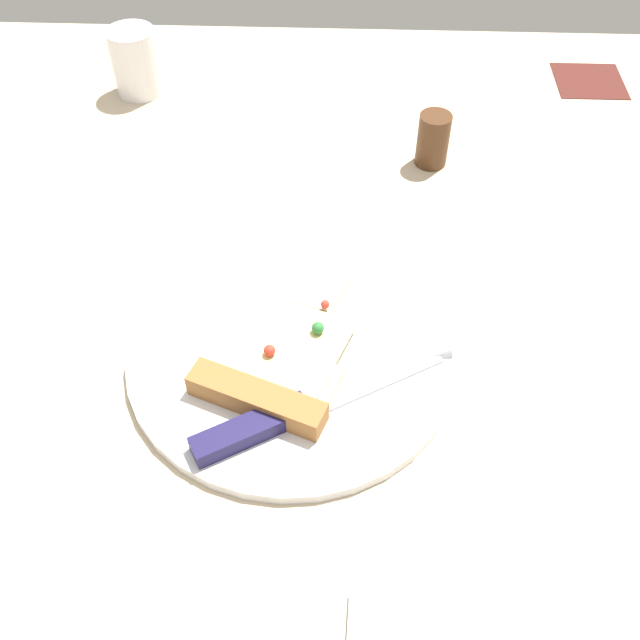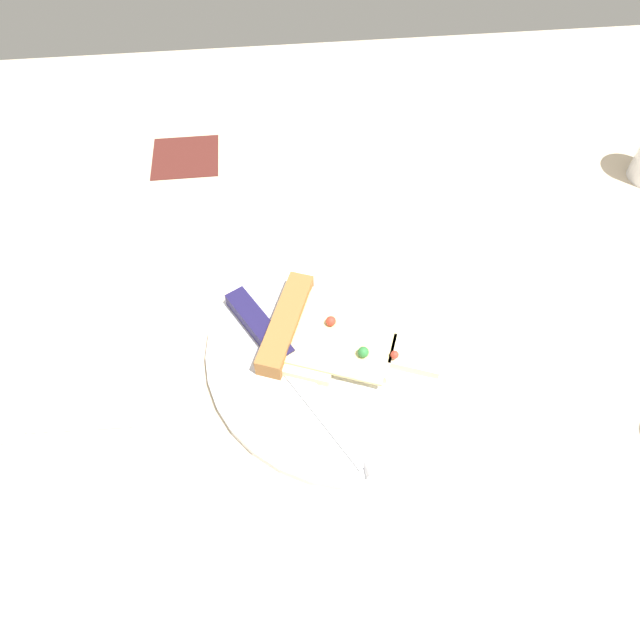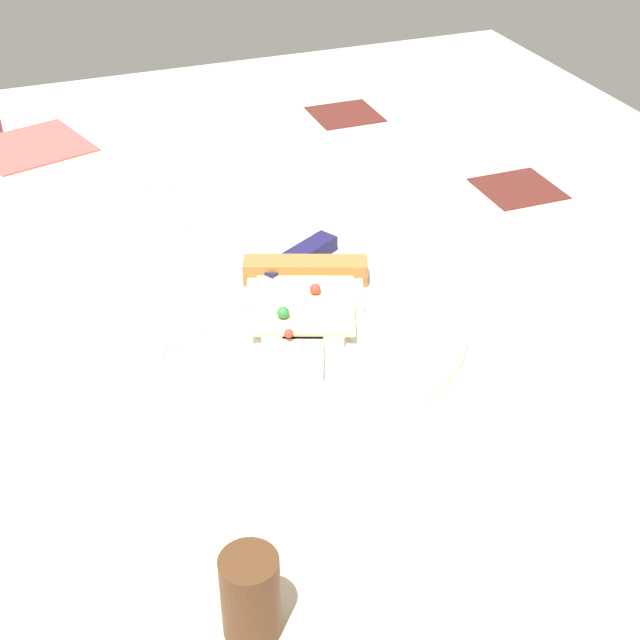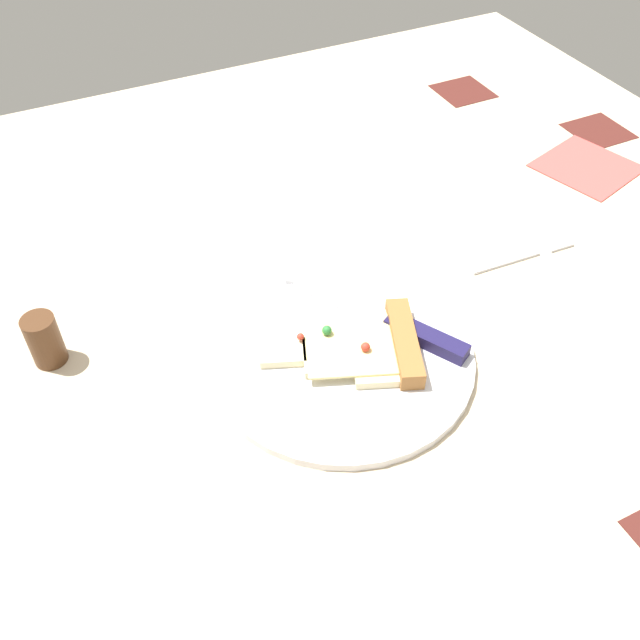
{
  "view_description": "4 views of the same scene",
  "coord_description": "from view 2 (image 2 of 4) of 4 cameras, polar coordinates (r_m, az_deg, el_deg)",
  "views": [
    {
      "loc": [
        34.26,
        -1.68,
        51.15
      ],
      "look_at": [
        -7.94,
        -3.36,
        3.21
      ],
      "focal_mm": 40.45,
      "sensor_mm": 36.0,
      "label": 1
    },
    {
      "loc": [
        0.4,
        24.65,
        47.95
      ],
      "look_at": [
        -2.99,
        -7.06,
        3.93
      ],
      "focal_mm": 30.79,
      "sensor_mm": 36.0,
      "label": 2
    },
    {
      "loc": [
        -71.06,
        17.4,
        47.83
      ],
      "look_at": [
        -9.86,
        -6.03,
        3.15
      ],
      "focal_mm": 51.18,
      "sensor_mm": 36.0,
      "label": 3
    },
    {
      "loc": [
        -31.88,
        -52.67,
        59.29
      ],
      "look_at": [
        -7.6,
        -2.47,
        3.74
      ],
      "focal_mm": 39.63,
      "sensor_mm": 36.0,
      "label": 4
    }
  ],
  "objects": [
    {
      "name": "knife",
      "position": [
        0.55,
        -3.36,
        -3.86
      ],
      "size": [
        13.75,
        21.87,
        2.45
      ],
      "rotation": [
        0.0,
        0.0,
        0.52
      ],
      "color": "silver",
      "rests_on": "plate"
    },
    {
      "name": "fork",
      "position": [
        0.59,
        -26.68,
        -9.73
      ],
      "size": [
        15.36,
        2.55,
        0.8
      ],
      "rotation": [
        0.0,
        0.0,
        4.67
      ],
      "color": "silver",
      "rests_on": "ground_plane"
    },
    {
      "name": "plate",
      "position": [
        0.57,
        3.69,
        -2.79
      ],
      "size": [
        29.77,
        29.77,
        1.05
      ],
      "primitive_type": "cylinder",
      "color": "silver",
      "rests_on": "ground_plane"
    },
    {
      "name": "pizza_slice",
      "position": [
        0.56,
        1.15,
        -1.47
      ],
      "size": [
        19.05,
        14.36,
        2.41
      ],
      "rotation": [
        0.0,
        0.0,
        1.2
      ],
      "color": "beige",
      "rests_on": "plate"
    },
    {
      "name": "ground_plane",
      "position": [
        0.55,
        -2.36,
        -9.52
      ],
      "size": [
        136.21,
        136.21,
        3.0
      ],
      "color": "#C6B293",
      "rests_on": "ground"
    }
  ]
}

